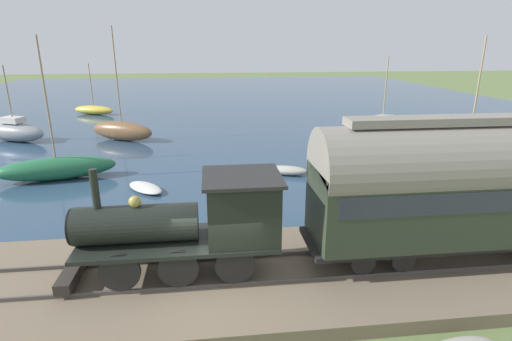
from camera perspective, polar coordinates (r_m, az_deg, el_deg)
The scene contains 14 objects.
ground_plane at distance 12.39m, azimuth -5.31°, elevation -17.67°, with size 200.00×200.00×0.00m, color #607542.
harbor_water at distance 54.51m, azimuth -6.70°, elevation 9.87°, with size 80.00×80.00×0.01m.
rail_embankment at distance 12.86m, azimuth -5.44°, elevation -15.09°, with size 5.79×56.00×0.55m.
steam_locomotive at distance 11.89m, azimuth -8.37°, elevation -6.83°, with size 2.19×6.40×3.34m.
passenger_coach at distance 14.06m, azimuth 28.13°, elevation -1.56°, with size 2.53×10.16×4.58m.
sailboat_gray at distance 35.96m, azimuth -31.20°, elevation 4.82°, with size 3.71×5.55×5.73m.
sailboat_yellow at distance 46.50m, azimuth -22.15°, elevation 8.03°, with size 3.08×4.86×5.31m.
sailboat_white at distance 37.36m, azimuth 17.62°, elevation 6.69°, with size 2.06×5.16×6.18m.
sailboat_teal at distance 26.06m, azimuth 27.78°, elevation 1.19°, with size 1.91×3.62×7.60m.
sailboat_brown at distance 32.79m, azimuth -18.59°, elevation 5.43°, with size 3.72×5.45×8.46m.
sailboat_green at distance 24.51m, azimuth -26.56°, elevation 0.30°, with size 2.82×6.34×7.62m.
rowboat_off_pier at distance 18.15m, azimuth 9.38°, elevation -4.96°, with size 1.98×1.94×0.51m.
rowboat_near_shore at distance 21.14m, azimuth -15.52°, elevation -2.38°, with size 2.59×2.40×0.32m.
rowboat_mid_harbor at distance 22.89m, azimuth 4.42°, elevation 0.01°, with size 1.59×2.59×0.52m.
Camera 1 is at (-10.14, 0.10, 7.12)m, focal length 28.00 mm.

